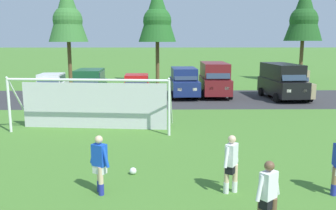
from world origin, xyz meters
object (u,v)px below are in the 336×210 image
Objects in this scene: soccer_goal at (93,103)px; player_defender_far at (268,197)px; parked_car_slot_far_left at (51,85)px; parked_car_slot_left at (90,84)px; parked_car_slot_center_right at (215,78)px; parked_car_slot_far_right at (290,83)px; player_midfield_center at (100,165)px; parked_car_slot_center at (184,82)px; soccer_ball at (133,171)px; parked_car_slot_center_left at (137,86)px; parked_car_slot_right at (282,80)px; player_winger_right at (231,164)px.

soccer_goal is 4.61× the size of player_defender_far.
parked_car_slot_left is (3.18, -1.58, 0.24)m from parked_car_slot_far_left.
parked_car_slot_center_right is at bearing 85.27° from player_defender_far.
soccer_goal is at bearing -144.29° from parked_car_slot_far_right.
parked_car_slot_center reaches higher than player_midfield_center.
soccer_goal is at bearing 112.15° from soccer_ball.
parked_car_slot_far_right is (17.49, -1.07, 0.24)m from parked_car_slot_far_left.
player_defender_far is at bearing -77.31° from parked_car_slot_center_left.
parked_car_slot_center_left is (1.38, 9.32, -0.42)m from soccer_goal.
player_defender_far is 0.35× the size of parked_car_slot_left.
parked_car_slot_left is at bearing -169.18° from parked_car_slot_center_right.
parked_car_slot_right is 1.07× the size of parked_car_slot_far_right.
parked_car_slot_right is (7.00, -0.99, 0.23)m from parked_car_slot_center.
parked_car_slot_center_left is at bearing -171.78° from parked_car_slot_center_right.
parked_car_slot_far_right reaches higher than player_winger_right.
parked_car_slot_center_left is at bearing 102.69° from player_defender_far.
parked_car_slot_left is at bearing -26.37° from parked_car_slot_far_left.
parked_car_slot_center_right is at bearing 10.82° from parked_car_slot_left.
player_winger_right is (3.59, -0.02, 0.00)m from player_midfield_center.
player_midfield_center is 0.38× the size of parked_car_slot_far_left.
soccer_goal is 7.37m from player_midfield_center.
soccer_ball is at bearing -86.31° from parked_car_slot_center_left.
parked_car_slot_center_right is at bearing 72.10° from player_midfield_center.
parked_car_slot_center_left is 0.86× the size of parked_car_slot_right.
soccer_goal is 15.33m from parked_car_slot_far_right.
soccer_ball is 0.05× the size of parked_car_slot_center.
soccer_goal is 10.83m from player_defender_far.
player_midfield_center and player_winger_right have the same top height.
soccer_goal is 1.62× the size of parked_car_slot_center.
parked_car_slot_left is 0.94× the size of parked_car_slot_right.
player_defender_far is 0.36× the size of parked_car_slot_far_right.
parked_car_slot_center_left is at bearing -171.17° from parked_car_slot_center.
player_winger_right is 0.33× the size of parked_car_slot_right.
player_defender_far is (4.00, -2.10, 0.00)m from player_midfield_center.
parked_car_slot_center_left is 0.89× the size of parked_car_slot_center_right.
parked_car_slot_center_right is at bearing 73.19° from soccer_ball.
parked_car_slot_far_left reaches higher than player_midfield_center.
soccer_goal reaches higher than parked_car_slot_far_left.
parked_car_slot_left is at bearing -177.95° from parked_car_slot_far_right.
parked_car_slot_far_left is (-6.62, 17.20, 0.05)m from player_midfield_center.
parked_car_slot_center_right reaches higher than parked_car_slot_center_left.
parked_car_slot_right reaches higher than parked_car_slot_left.
soccer_ball is 17.53m from parked_car_slot_right.
player_defender_far is at bearing -110.67° from parked_car_slot_far_right.
parked_car_slot_right is at bearing 36.82° from soccer_goal.
soccer_ball is 0.13× the size of player_midfield_center.
parked_car_slot_right reaches higher than parked_car_slot_center_left.
parked_car_slot_far_left is 3.56m from parked_car_slot_left.
parked_car_slot_center_left is (-0.19, 16.51, 0.05)m from player_midfield_center.
parked_car_slot_center_right reaches higher than soccer_ball.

